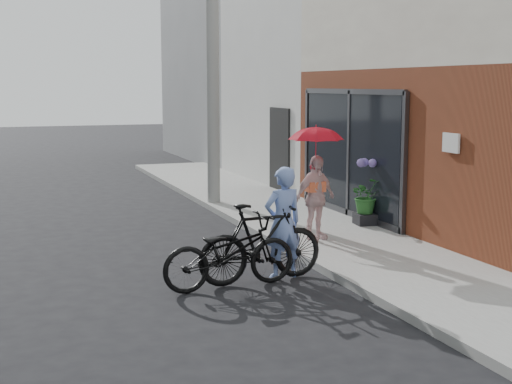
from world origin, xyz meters
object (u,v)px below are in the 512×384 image
kimono_woman (315,198)px  officer (283,223)px  bike_right (261,242)px  bike_left (230,252)px  utility_pole (213,48)px  planter (366,219)px

kimono_woman → officer: bearing=-146.1°
bike_right → officer: bearing=-80.1°
bike_left → bike_right: bike_right is taller
utility_pole → bike_right: utility_pole is taller
utility_pole → bike_left: (-1.69, -6.21, -3.01)m
bike_left → bike_right: 0.53m
bike_left → planter: (3.59, 2.72, -0.27)m
bike_right → planter: size_ratio=4.68×
officer → bike_left: size_ratio=0.85×
bike_left → planter: 4.51m
planter → bike_left: bearing=-142.8°
officer → bike_left: (-0.87, -0.24, -0.30)m
officer → kimono_woman: 2.08m
utility_pole → planter: bearing=-61.4°
officer → bike_right: size_ratio=0.85×
kimono_woman → planter: (1.45, 0.84, -0.61)m
kimono_woman → planter: size_ratio=3.60×
utility_pole → planter: 5.15m
officer → kimono_woman: size_ratio=1.11×
bike_right → planter: bearing=-55.3°
officer → utility_pole: bearing=-104.8°
kimono_woman → planter: 1.78m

